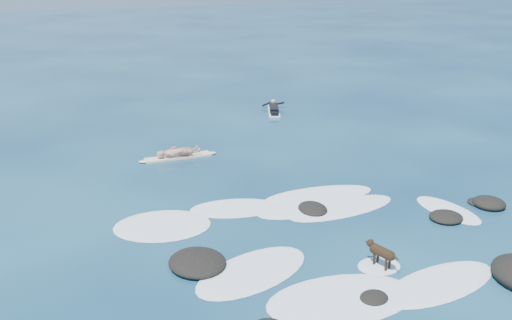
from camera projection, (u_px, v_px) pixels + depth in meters
name	position (u px, v px, depth m)	size (l,w,h in m)	color
ground	(342.00, 230.00, 15.93)	(160.00, 160.00, 0.00)	#0A2642
reef_rocks	(484.00, 247.00, 14.72)	(13.57, 7.70, 0.65)	black
breaking_foam	(328.00, 238.00, 15.47)	(12.57, 7.98, 0.12)	white
standing_surfer_rig	(177.00, 141.00, 21.46)	(3.01, 0.60, 1.72)	beige
paddling_surfer_rig	(274.00, 109.00, 28.20)	(1.52, 2.55, 0.45)	white
dog	(381.00, 252.00, 13.84)	(0.46, 1.01, 0.66)	black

